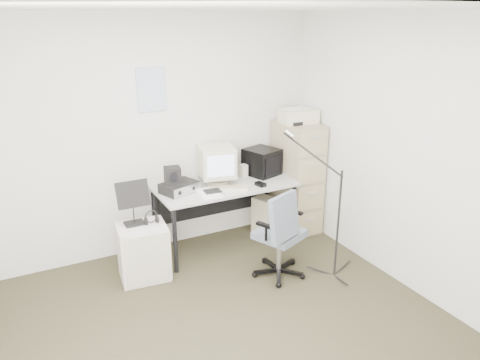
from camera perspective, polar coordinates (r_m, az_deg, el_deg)
name	(u,v)px	position (r m, az deg, el deg)	size (l,w,h in m)	color
floor	(234,335)	(4.01, -0.71, -18.41)	(3.60, 3.60, 0.01)	#2E2B1D
ceiling	(233,8)	(3.16, -0.92, 20.22)	(3.60, 3.60, 0.01)	white
wall_back	(156,137)	(4.99, -10.21, 5.17)	(3.60, 0.02, 2.50)	silver
wall_front	(435,333)	(2.13, 22.66, -16.84)	(3.60, 0.02, 2.50)	silver
wall_right	(413,158)	(4.45, 20.35, 2.51)	(0.02, 3.60, 2.50)	silver
wall_calendar	(151,89)	(4.87, -10.75, 10.81)	(0.30, 0.02, 0.44)	white
filing_cabinet	(296,177)	(5.55, 6.90, 0.35)	(0.40, 0.60, 1.30)	tan
printer	(298,116)	(5.37, 7.14, 7.73)	(0.40, 0.27, 0.15)	#EEE4CA
desk	(225,215)	(5.19, -1.78, -4.32)	(1.50, 0.70, 0.73)	#ABABAB
crt_monitor	(217,165)	(5.06, -2.85, 1.88)	(0.36, 0.38, 0.40)	#EEE4CA
crt_tv	(262,162)	(5.33, 2.67, 2.25)	(0.33, 0.35, 0.30)	black
desk_speaker	(243,171)	(5.25, 0.41, 1.12)	(0.08, 0.08, 0.15)	#BCB6A0
keyboard	(228,188)	(4.90, -1.50, -1.01)	(0.41, 0.14, 0.02)	#EEE4CA
mouse	(260,184)	(5.00, 2.51, -0.52)	(0.07, 0.12, 0.04)	black
radio_receiver	(179,187)	(4.86, -7.42, -0.88)	(0.36, 0.26, 0.10)	black
radio_speaker	(172,175)	(4.83, -8.23, 0.63)	(0.16, 0.15, 0.16)	black
papers	(209,193)	(4.79, -3.80, -1.59)	(0.21, 0.28, 0.02)	white
pc_tower	(272,217)	(5.53, 3.88, -4.51)	(0.20, 0.46, 0.43)	#EEE4CA
office_chair	(280,232)	(4.59, 4.86, -6.39)	(0.53, 0.53, 0.92)	slate
side_cart	(143,252)	(4.70, -11.73, -8.57)	(0.45, 0.36, 0.56)	silver
music_stand	(133,202)	(4.53, -12.95, -2.66)	(0.31, 0.16, 0.45)	black
headphones	(152,219)	(4.58, -10.74, -4.71)	(0.14, 0.14, 0.03)	black
mic_stand	(339,208)	(4.55, 12.01, -3.41)	(0.02, 0.02, 1.44)	black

